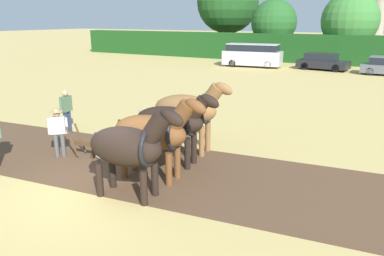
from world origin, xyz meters
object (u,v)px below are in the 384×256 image
Objects in this scene: tree_center_left at (350,20)px; farmer_onlooker_right at (66,108)px; farmer_beside_team at (209,111)px; plow at (94,149)px; parked_car_left at (322,62)px; draft_horse_trail_right at (188,110)px; draft_horse_lead_right at (153,132)px; draft_horse_lead_left at (130,146)px; tree_far_left at (228,2)px; tree_left at (274,22)px; farmer_at_plow at (58,129)px; parked_van at (252,55)px; draft_horse_trail_left at (172,121)px.

tree_center_left is 4.12× the size of farmer_onlooker_right.
farmer_beside_team is at bearing -91.75° from tree_center_left.
plow is 0.34× the size of parked_car_left.
draft_horse_trail_right reaches higher than plow.
plow is at bearing 166.33° from draft_horse_lead_right.
farmer_onlooker_right reaches higher than parked_car_left.
draft_horse_lead_left is 5.16m from farmer_beside_team.
tree_left is (6.49, -2.33, -2.30)m from tree_far_left.
draft_horse_lead_left is at bearing -78.13° from tree_left.
parked_van reaches higher than farmer_at_plow.
draft_horse_lead_right is at bearing 51.07° from farmer_at_plow.
parked_van is at bearing 98.66° from draft_horse_trail_right.
farmer_beside_team is at bearing -82.42° from parked_car_left.
farmer_onlooker_right is at bearing -76.41° from tree_far_left.
draft_horse_lead_right is at bearing -27.66° from farmer_onlooker_right.
plow is at bearing -143.79° from draft_horse_trail_right.
draft_horse_lead_right is 1.71× the size of farmer_onlooker_right.
draft_horse_trail_right is 1.69× the size of farmer_onlooker_right.
parked_van is at bearing -164.72° from parked_car_left.
tree_center_left reaches higher than draft_horse_lead_right.
tree_far_left is 13.21m from parked_van.
draft_horse_lead_left is (13.65, -36.40, -4.88)m from tree_far_left.
farmer_at_plow is (9.88, -35.28, -5.29)m from tree_far_left.
draft_horse_lead_right is at bearing -89.81° from draft_horse_trail_right.
draft_horse_lead_left is (-0.45, -34.22, -2.79)m from tree_center_left.
draft_horse_lead_left is at bearing 33.24° from farmer_at_plow.
farmer_onlooker_right is at bearing -101.09° from tree_center_left.
parked_van is (-7.09, -7.76, -3.05)m from tree_center_left.
tree_far_left is 6.52× the size of plow.
draft_horse_trail_right reaches higher than farmer_at_plow.
farmer_at_plow is (-1.10, -0.39, 0.61)m from plow.
draft_horse_trail_left is 0.52× the size of parked_van.
draft_horse_lead_right is 1.01× the size of draft_horse_trail_right.
parked_van is (-6.22, 22.85, -0.37)m from draft_horse_trail_right.
farmer_at_plow is at bearing 174.63° from draft_horse_lead_right.
farmer_at_plow is at bearing -165.00° from farmer_beside_team.
draft_horse_trail_right is (6.74, -30.47, -2.47)m from tree_left.
farmer_beside_team is 0.40× the size of parked_car_left.
draft_horse_trail_right is 5.24m from farmer_onlooker_right.
draft_horse_trail_left is 24.91m from parked_car_left.
tree_center_left reaches higher than farmer_at_plow.
tree_left reaches higher than plow.
draft_horse_lead_right is (-0.59, -33.01, -2.78)m from tree_center_left.
parked_car_left is (-0.53, 27.31, -0.64)m from draft_horse_lead_left.
tree_center_left reaches higher than farmer_beside_team.
draft_horse_lead_right is at bearing -91.02° from tree_center_left.
draft_horse_lead_left is 3.63m from draft_horse_trail_right.
tree_far_left is at bearing 105.42° from draft_horse_trail_right.
tree_left is 3.97× the size of farmer_at_plow.
tree_far_left is 6.19× the size of farmer_at_plow.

